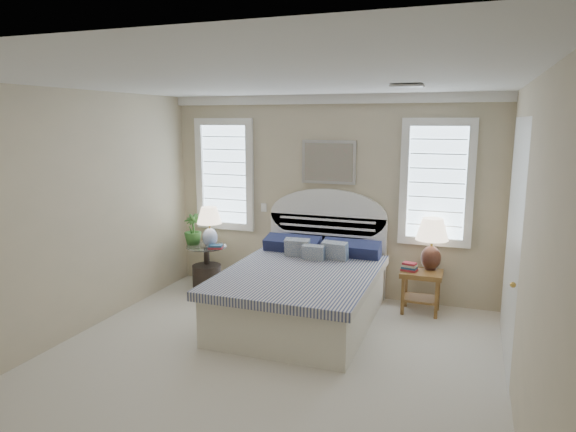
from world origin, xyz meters
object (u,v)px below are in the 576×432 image
Objects in this scene: bed at (304,288)px; side_table_left at (207,263)px; lamp_right at (432,238)px; lamp_left at (209,222)px; nightstand_right at (421,283)px; floor_pot at (207,278)px.

bed is 3.61× the size of side_table_left.
bed is 1.71m from lamp_right.
lamp_left is 2.99m from lamp_right.
side_table_left is 2.95m from nightstand_right.
lamp_left reaches higher than lamp_right.
lamp_left is 0.86× the size of lamp_right.
lamp_right is (0.09, 0.14, 0.55)m from nightstand_right.
bed is at bearing -151.97° from nightstand_right.
bed is at bearing -18.12° from floor_pot.
lamp_right is at bearing 4.56° from lamp_left.
bed reaches higher than lamp_right.
lamp_left is (-1.59, 0.60, 0.59)m from bed.
lamp_left is at bearing 67.57° from floor_pot.
floor_pot is 0.79m from lamp_left.
side_table_left reaches higher than floor_pot.
bed is 1.80m from lamp_left.
floor_pot is at bearing -174.23° from lamp_right.
floor_pot is at bearing -176.82° from nightstand_right.
lamp_left is at bearing 159.47° from bed.
floor_pot is at bearing 161.88° from bed.
nightstand_right is 0.94× the size of lamp_left.
bed is 1.75m from side_table_left.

